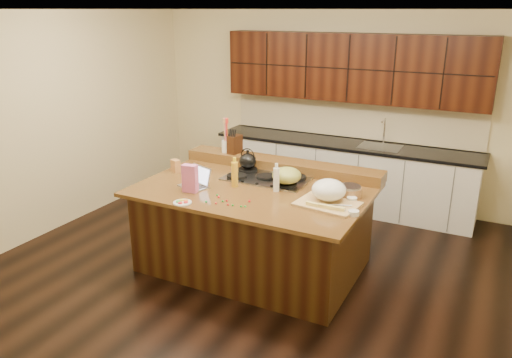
% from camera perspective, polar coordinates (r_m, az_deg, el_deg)
% --- Properties ---
extents(room, '(5.52, 5.02, 2.72)m').
position_cam_1_polar(room, '(5.12, -0.25, 3.55)').
color(room, black).
rests_on(room, ground).
extents(island, '(2.40, 1.60, 0.92)m').
position_cam_1_polar(island, '(5.42, -0.24, -5.52)').
color(island, black).
rests_on(island, ground).
extents(back_ledge, '(2.40, 0.30, 0.12)m').
position_cam_1_polar(back_ledge, '(5.83, 2.91, 1.66)').
color(back_ledge, black).
rests_on(back_ledge, island).
extents(cooktop, '(0.92, 0.52, 0.05)m').
position_cam_1_polar(cooktop, '(5.50, 1.18, 0.12)').
color(cooktop, gray).
rests_on(cooktop, island).
extents(back_counter, '(3.70, 0.66, 2.40)m').
position_cam_1_polar(back_counter, '(7.11, 10.21, 4.57)').
color(back_counter, silver).
rests_on(back_counter, ground).
extents(kettle, '(0.20, 0.20, 0.18)m').
position_cam_1_polar(kettle, '(5.70, -0.95, 2.07)').
color(kettle, black).
rests_on(kettle, cooktop).
extents(green_bowl, '(0.40, 0.40, 0.17)m').
position_cam_1_polar(green_bowl, '(5.23, 3.53, 0.41)').
color(green_bowl, olive).
rests_on(green_bowl, cooktop).
extents(laptop, '(0.36, 0.32, 0.21)m').
position_cam_1_polar(laptop, '(5.31, -6.79, -0.25)').
color(laptop, '#B7B7BC').
rests_on(laptop, island).
extents(oil_bottle, '(0.09, 0.09, 0.27)m').
position_cam_1_polar(oil_bottle, '(5.24, -2.45, 0.52)').
color(oil_bottle, gold).
rests_on(oil_bottle, island).
extents(vinegar_bottle, '(0.07, 0.07, 0.25)m').
position_cam_1_polar(vinegar_bottle, '(5.11, 2.33, -0.08)').
color(vinegar_bottle, silver).
rests_on(vinegar_bottle, island).
extents(wooden_tray, '(0.62, 0.49, 0.23)m').
position_cam_1_polar(wooden_tray, '(4.85, 8.29, -1.60)').
color(wooden_tray, tan).
rests_on(wooden_tray, island).
extents(ramekin_a, '(0.12, 0.12, 0.04)m').
position_cam_1_polar(ramekin_a, '(4.63, 11.10, -3.82)').
color(ramekin_a, white).
rests_on(ramekin_a, island).
extents(ramekin_b, '(0.11, 0.11, 0.04)m').
position_cam_1_polar(ramekin_b, '(4.95, 10.89, -2.32)').
color(ramekin_b, white).
rests_on(ramekin_b, island).
extents(ramekin_c, '(0.12, 0.12, 0.04)m').
position_cam_1_polar(ramekin_c, '(5.28, 9.19, -0.84)').
color(ramekin_c, white).
rests_on(ramekin_c, island).
extents(strainer_bowl, '(0.25, 0.25, 0.09)m').
position_cam_1_polar(strainer_bowl, '(5.08, 10.64, -1.45)').
color(strainer_bowl, '#996B3F').
rests_on(strainer_bowl, island).
extents(kitchen_timer, '(0.09, 0.09, 0.07)m').
position_cam_1_polar(kitchen_timer, '(4.66, 9.99, -3.45)').
color(kitchen_timer, silver).
rests_on(kitchen_timer, island).
extents(pink_bag, '(0.16, 0.10, 0.29)m').
position_cam_1_polar(pink_bag, '(5.13, -7.54, 0.06)').
color(pink_bag, '#CF6197').
rests_on(pink_bag, island).
extents(candy_plate, '(0.21, 0.21, 0.01)m').
position_cam_1_polar(candy_plate, '(4.88, -8.41, -2.68)').
color(candy_plate, white).
rests_on(candy_plate, island).
extents(package_box, '(0.13, 0.11, 0.15)m').
position_cam_1_polar(package_box, '(5.80, -9.18, 1.48)').
color(package_box, '#BA7D41').
rests_on(package_box, island).
extents(utensil_crock, '(0.16, 0.16, 0.14)m').
position_cam_1_polar(utensil_crock, '(6.11, -3.37, 3.74)').
color(utensil_crock, white).
rests_on(utensil_crock, back_ledge).
extents(knife_block, '(0.13, 0.19, 0.22)m').
position_cam_1_polar(knife_block, '(6.05, -2.44, 3.99)').
color(knife_block, black).
rests_on(knife_block, back_ledge).
extents(gumdrop_0, '(0.02, 0.02, 0.02)m').
position_cam_1_polar(gumdrop_0, '(4.97, -4.30, -2.07)').
color(gumdrop_0, red).
rests_on(gumdrop_0, island).
extents(gumdrop_1, '(0.02, 0.02, 0.02)m').
position_cam_1_polar(gumdrop_1, '(4.76, -2.69, -3.01)').
color(gumdrop_1, '#198C26').
rests_on(gumdrop_1, island).
extents(gumdrop_2, '(0.02, 0.02, 0.02)m').
position_cam_1_polar(gumdrop_2, '(4.78, -3.23, -2.93)').
color(gumdrop_2, red).
rests_on(gumdrop_2, island).
extents(gumdrop_3, '(0.02, 0.02, 0.02)m').
position_cam_1_polar(gumdrop_3, '(4.87, -3.83, -2.54)').
color(gumdrop_3, '#198C26').
rests_on(gumdrop_3, island).
extents(gumdrop_4, '(0.02, 0.02, 0.02)m').
position_cam_1_polar(gumdrop_4, '(4.82, -4.60, -2.77)').
color(gumdrop_4, red).
rests_on(gumdrop_4, island).
extents(gumdrop_5, '(0.02, 0.02, 0.02)m').
position_cam_1_polar(gumdrop_5, '(4.73, -1.23, -3.16)').
color(gumdrop_5, '#198C26').
rests_on(gumdrop_5, island).
extents(gumdrop_6, '(0.02, 0.02, 0.02)m').
position_cam_1_polar(gumdrop_6, '(4.88, -3.37, -2.48)').
color(gumdrop_6, red).
rests_on(gumdrop_6, island).
extents(gumdrop_7, '(0.02, 0.02, 0.02)m').
position_cam_1_polar(gumdrop_7, '(5.03, -4.46, -1.84)').
color(gumdrop_7, '#198C26').
rests_on(gumdrop_7, island).
extents(gumdrop_8, '(0.02, 0.02, 0.02)m').
position_cam_1_polar(gumdrop_8, '(4.85, -0.76, -2.56)').
color(gumdrop_8, red).
rests_on(gumdrop_8, island).
extents(gumdrop_9, '(0.02, 0.02, 0.02)m').
position_cam_1_polar(gumdrop_9, '(4.73, -1.72, -3.14)').
color(gumdrop_9, '#198C26').
rests_on(gumdrop_9, island).
extents(gumdrop_10, '(0.02, 0.02, 0.02)m').
position_cam_1_polar(gumdrop_10, '(4.86, -0.75, -2.50)').
color(gumdrop_10, red).
rests_on(gumdrop_10, island).
extents(gumdrop_11, '(0.02, 0.02, 0.02)m').
position_cam_1_polar(gumdrop_11, '(4.87, -5.73, -2.59)').
color(gumdrop_11, '#198C26').
rests_on(gumdrop_11, island).
extents(gumdrop_12, '(0.02, 0.02, 0.02)m').
position_cam_1_polar(gumdrop_12, '(4.99, -4.28, -2.00)').
color(gumdrop_12, red).
rests_on(gumdrop_12, island).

